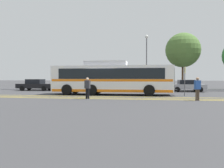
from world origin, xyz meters
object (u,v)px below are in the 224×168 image
at_px(parked_car_2, 140,85).
at_px(tree_1, 183,50).
at_px(transit_bus, 112,78).
at_px(pedestrian_0, 87,87).
at_px(street_lamp, 147,54).
at_px(pedestrian_1, 197,87).
at_px(parked_car_3, 187,86).
at_px(bus_stop_sign, 185,77).
at_px(parked_car_1, 86,85).
at_px(parked_car_0, 36,85).

bearing_deg(parked_car_2, tree_1, -48.45).
distance_m(transit_bus, tree_1, 14.65).
distance_m(transit_bus, pedestrian_0, 4.60).
bearing_deg(parked_car_2, street_lamp, -19.33).
bearing_deg(pedestrian_1, street_lamp, -101.42).
xyz_separation_m(parked_car_3, pedestrian_1, (-1.09, -10.17, 0.23)).
relative_size(street_lamp, tree_1, 0.91).
bearing_deg(parked_car_3, bus_stop_sign, -13.19).
bearing_deg(parked_car_1, parked_car_2, -91.17).
bearing_deg(tree_1, bus_stop_sign, -98.33).
height_order(parked_car_2, bus_stop_sign, bus_stop_sign).
relative_size(parked_car_1, bus_stop_sign, 1.83).
bearing_deg(parked_car_2, pedestrian_1, -160.30).
bearing_deg(pedestrian_0, parked_car_3, -115.74).
bearing_deg(parked_car_1, street_lamp, -72.48).
xyz_separation_m(parked_car_0, parked_car_1, (6.56, 0.16, -0.01)).
bearing_deg(pedestrian_0, tree_1, -104.79).
height_order(parked_car_2, tree_1, tree_1).
relative_size(parked_car_0, pedestrian_1, 2.82).
distance_m(transit_bus, parked_car_2, 6.26).
bearing_deg(tree_1, pedestrian_0, -121.36).
relative_size(parked_car_1, pedestrian_1, 2.91).
height_order(pedestrian_1, street_lamp, street_lamp).
relative_size(bus_stop_sign, street_lamp, 0.36).
height_order(parked_car_1, parked_car_2, parked_car_2).
distance_m(parked_car_1, bus_stop_sign, 12.29).
xyz_separation_m(parked_car_0, bus_stop_sign, (17.17, -5.97, 0.93)).
distance_m(parked_car_0, parked_car_1, 6.56).
bearing_deg(tree_1, pedestrian_1, -95.57).
height_order(parked_car_1, parked_car_3, parked_car_1).
bearing_deg(transit_bus, pedestrian_0, -15.57).
distance_m(parked_car_0, parked_car_3, 18.49).
bearing_deg(parked_car_0, tree_1, 107.31).
bearing_deg(parked_car_0, parked_car_3, 90.67).
relative_size(parked_car_0, bus_stop_sign, 1.77).
bearing_deg(transit_bus, bus_stop_sign, 83.63).
xyz_separation_m(pedestrian_0, pedestrian_1, (8.05, -0.13, 0.01)).
distance_m(parked_car_1, parked_car_2, 6.58).
distance_m(bus_stop_sign, street_lamp, 9.99).
bearing_deg(transit_bus, pedestrian_1, 56.42).
distance_m(transit_bus, parked_car_1, 6.78).
relative_size(parked_car_0, street_lamp, 0.65).
relative_size(parked_car_1, parked_car_2, 1.17).
distance_m(parked_car_3, tree_1, 7.48).
relative_size(pedestrian_0, pedestrian_1, 0.99).
bearing_deg(bus_stop_sign, parked_car_3, 168.33).
height_order(transit_bus, street_lamp, street_lamp).
bearing_deg(parked_car_2, parked_car_1, 89.05).
bearing_deg(pedestrian_1, pedestrian_0, -27.84).
height_order(parked_car_3, street_lamp, street_lamp).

